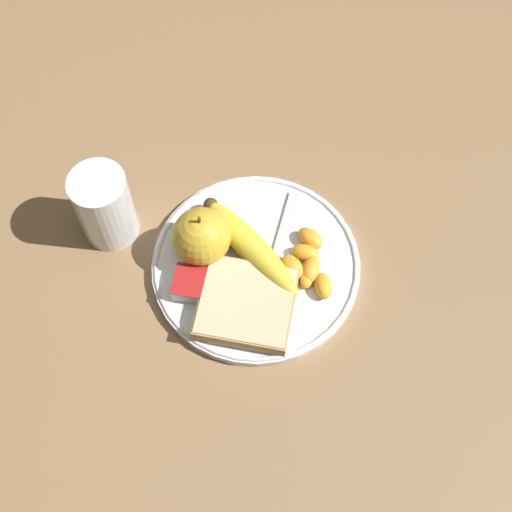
# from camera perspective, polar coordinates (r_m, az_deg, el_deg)

# --- Properties ---
(ground_plane) EXTENTS (3.00, 3.00, 0.00)m
(ground_plane) POSITION_cam_1_polar(r_m,az_deg,el_deg) (0.85, 0.00, -0.99)
(ground_plane) COLOR olive
(plate) EXTENTS (0.25, 0.25, 0.01)m
(plate) POSITION_cam_1_polar(r_m,az_deg,el_deg) (0.84, 0.00, -0.75)
(plate) COLOR silver
(plate) RESTS_ON ground_plane
(juice_glass) EXTENTS (0.07, 0.07, 0.10)m
(juice_glass) POSITION_cam_1_polar(r_m,az_deg,el_deg) (0.85, -11.99, 3.81)
(juice_glass) COLOR silver
(juice_glass) RESTS_ON ground_plane
(apple) EXTENTS (0.07, 0.07, 0.08)m
(apple) POSITION_cam_1_polar(r_m,az_deg,el_deg) (0.82, -4.38, 1.55)
(apple) COLOR gold
(apple) RESTS_ON plate
(banana) EXTENTS (0.15, 0.13, 0.03)m
(banana) POSITION_cam_1_polar(r_m,az_deg,el_deg) (0.83, -0.50, 0.79)
(banana) COLOR yellow
(banana) RESTS_ON plate
(bread_slice) EXTENTS (0.11, 0.10, 0.02)m
(bread_slice) POSITION_cam_1_polar(r_m,az_deg,el_deg) (0.80, -0.59, -3.90)
(bread_slice) COLOR #AB8751
(bread_slice) RESTS_ON plate
(fork) EXTENTS (0.03, 0.17, 0.00)m
(fork) POSITION_cam_1_polar(r_m,az_deg,el_deg) (0.83, 1.49, -0.65)
(fork) COLOR silver
(fork) RESTS_ON plate
(jam_packet) EXTENTS (0.05, 0.04, 0.02)m
(jam_packet) POSITION_cam_1_polar(r_m,az_deg,el_deg) (0.81, -4.90, -2.33)
(jam_packet) COLOR silver
(jam_packet) RESTS_ON plate
(orange_segment_0) EXTENTS (0.03, 0.04, 0.02)m
(orange_segment_0) POSITION_cam_1_polar(r_m,az_deg,el_deg) (0.82, 5.40, -2.39)
(orange_segment_0) COLOR #F9A32D
(orange_segment_0) RESTS_ON plate
(orange_segment_1) EXTENTS (0.02, 0.03, 0.02)m
(orange_segment_1) POSITION_cam_1_polar(r_m,az_deg,el_deg) (0.83, 4.46, -0.79)
(orange_segment_1) COLOR #F9A32D
(orange_segment_1) RESTS_ON plate
(orange_segment_2) EXTENTS (0.04, 0.04, 0.02)m
(orange_segment_2) POSITION_cam_1_polar(r_m,az_deg,el_deg) (0.83, 2.99, -0.69)
(orange_segment_2) COLOR #F9A32D
(orange_segment_2) RESTS_ON plate
(orange_segment_3) EXTENTS (0.04, 0.04, 0.02)m
(orange_segment_3) POSITION_cam_1_polar(r_m,az_deg,el_deg) (0.84, 4.37, 1.43)
(orange_segment_3) COLOR #F9A32D
(orange_segment_3) RESTS_ON plate
(orange_segment_4) EXTENTS (0.03, 0.02, 0.02)m
(orange_segment_4) POSITION_cam_1_polar(r_m,az_deg,el_deg) (0.83, 3.98, 0.27)
(orange_segment_4) COLOR #F9A32D
(orange_segment_4) RESTS_ON plate
(orange_segment_5) EXTENTS (0.02, 0.03, 0.01)m
(orange_segment_5) POSITION_cam_1_polar(r_m,az_deg,el_deg) (0.82, 4.08, -1.73)
(orange_segment_5) COLOR #F9A32D
(orange_segment_5) RESTS_ON plate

